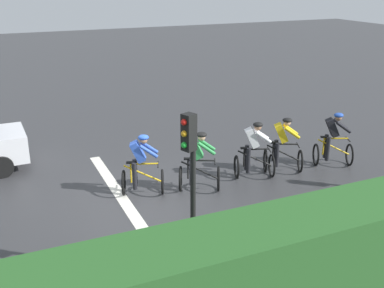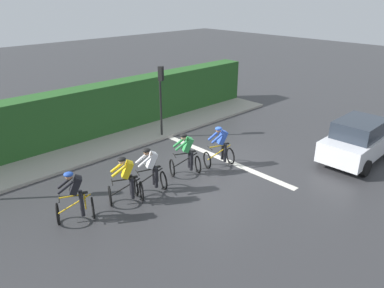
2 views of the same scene
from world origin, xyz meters
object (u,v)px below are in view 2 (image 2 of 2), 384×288
at_px(cyclist_second, 126,181).
at_px(car_white, 359,140).
at_px(traffic_light_near_crossing, 161,91).
at_px(cyclist_trailing, 220,147).
at_px(cyclist_fourth, 186,155).
at_px(cyclist_lead, 75,198).
at_px(cyclist_mid, 150,171).

bearing_deg(cyclist_second, car_white, -112.96).
relative_size(car_white, traffic_light_near_crossing, 1.24).
distance_m(cyclist_trailing, traffic_light_near_crossing, 4.29).
xyz_separation_m(cyclist_fourth, car_white, (-3.88, -5.99, 0.08)).
relative_size(cyclist_fourth, cyclist_trailing, 1.00).
distance_m(cyclist_lead, car_white, 11.15).
height_order(cyclist_second, cyclist_mid, same).
bearing_deg(cyclist_fourth, cyclist_second, 93.36).
xyz_separation_m(cyclist_mid, car_white, (-3.74, -7.78, 0.08)).
height_order(cyclist_mid, cyclist_trailing, same).
height_order(cyclist_mid, traffic_light_near_crossing, traffic_light_near_crossing).
relative_size(cyclist_lead, cyclist_fourth, 1.00).
bearing_deg(cyclist_mid, cyclist_second, 91.50).
bearing_deg(cyclist_mid, cyclist_lead, 86.32).
relative_size(cyclist_fourth, traffic_light_near_crossing, 0.50).
relative_size(cyclist_trailing, car_white, 0.40).
distance_m(cyclist_lead, traffic_light_near_crossing, 7.37).
bearing_deg(cyclist_second, cyclist_fourth, -86.64).
bearing_deg(cyclist_fourth, car_white, -122.91).
xyz_separation_m(cyclist_lead, cyclist_trailing, (-0.42, -5.91, 0.00)).
relative_size(cyclist_second, traffic_light_near_crossing, 0.50).
bearing_deg(cyclist_lead, cyclist_fourth, -90.44).
distance_m(cyclist_lead, cyclist_mid, 2.67).
height_order(cyclist_lead, traffic_light_near_crossing, traffic_light_near_crossing).
height_order(car_white, traffic_light_near_crossing, traffic_light_near_crossing).
distance_m(cyclist_second, cyclist_mid, 0.99).
xyz_separation_m(cyclist_fourth, traffic_light_near_crossing, (3.64, -1.81, 1.43)).
xyz_separation_m(cyclist_lead, car_white, (-3.91, -10.44, 0.08)).
height_order(cyclist_lead, cyclist_mid, same).
bearing_deg(car_white, cyclist_lead, 69.47).
bearing_deg(cyclist_mid, cyclist_trailing, -94.45).
height_order(cyclist_second, car_white, car_white).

